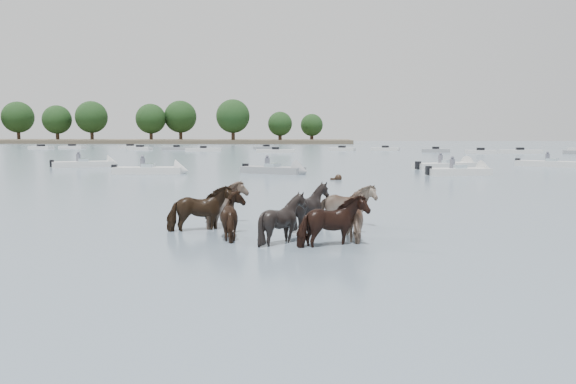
{
  "coord_description": "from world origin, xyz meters",
  "views": [
    {
      "loc": [
        0.9,
        -16.32,
        2.86
      ],
      "look_at": [
        -0.01,
        0.85,
        1.1
      ],
      "focal_mm": 35.92,
      "sensor_mm": 36.0,
      "label": 1
    }
  ],
  "objects": [
    {
      "name": "pony_herd",
      "position": [
        -0.08,
        -0.09,
        0.53
      ],
      "size": [
        6.6,
        4.82,
        1.63
      ],
      "color": "black",
      "rests_on": "ground"
    },
    {
      "name": "motorboat_a",
      "position": [
        -10.4,
        23.87,
        0.23
      ],
      "size": [
        5.45,
        2.05,
        1.92
      ],
      "rotation": [
        0.0,
        0.0,
        0.09
      ],
      "color": "silver",
      "rests_on": "ground"
    },
    {
      "name": "motorboat_b",
      "position": [
        -1.69,
        24.3,
        0.23
      ],
      "size": [
        5.2,
        3.45,
        1.92
      ],
      "rotation": [
        0.0,
        0.0,
        -0.41
      ],
      "color": "gray",
      "rests_on": "ground"
    },
    {
      "name": "motorboat_e",
      "position": [
        21.59,
        33.72,
        0.22
      ],
      "size": [
        5.96,
        4.88,
        1.92
      ],
      "rotation": [
        0.0,
        0.0,
        -0.62
      ],
      "color": "silver",
      "rests_on": "ground"
    },
    {
      "name": "motorboat_f",
      "position": [
        -18.42,
        31.93,
        0.23
      ],
      "size": [
        5.55,
        3.76,
        1.92
      ],
      "rotation": [
        0.0,
        0.0,
        0.44
      ],
      "color": "silver",
      "rests_on": "ground"
    },
    {
      "name": "swimming_pony",
      "position": [
        2.08,
        19.14,
        0.1
      ],
      "size": [
        0.72,
        0.44,
        0.44
      ],
      "color": "black",
      "rests_on": "ground"
    },
    {
      "name": "ground",
      "position": [
        0.0,
        0.0,
        0.0
      ],
      "size": [
        400.0,
        400.0,
        0.0
      ],
      "primitive_type": "plane",
      "color": "slate",
      "rests_on": "ground"
    },
    {
      "name": "distant_flotilla",
      "position": [
        1.43,
        75.81,
        0.26
      ],
      "size": [
        106.84,
        28.58,
        0.93
      ],
      "color": "silver",
      "rests_on": "ground"
    },
    {
      "name": "motorboat_c",
      "position": [
        11.86,
        31.28,
        0.22
      ],
      "size": [
        6.0,
        4.3,
        1.92
      ],
      "rotation": [
        0.0,
        0.0,
        0.51
      ],
      "color": "silver",
      "rests_on": "ground"
    },
    {
      "name": "treeline",
      "position": [
        -67.81,
        150.99,
        6.97
      ],
      "size": [
        144.83,
        23.37,
        12.55
      ],
      "color": "#382619",
      "rests_on": "ground"
    },
    {
      "name": "motorboat_d",
      "position": [
        11.15,
        23.73,
        0.23
      ],
      "size": [
        4.98,
        2.55,
        1.92
      ],
      "rotation": [
        0.0,
        0.0,
        0.21
      ],
      "color": "silver",
      "rests_on": "ground"
    },
    {
      "name": "shoreline",
      "position": [
        -70.0,
        150.0,
        0.5
      ],
      "size": [
        160.0,
        30.0,
        1.0
      ],
      "primitive_type": "cube",
      "color": "#4C4233",
      "rests_on": "ground"
    }
  ]
}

